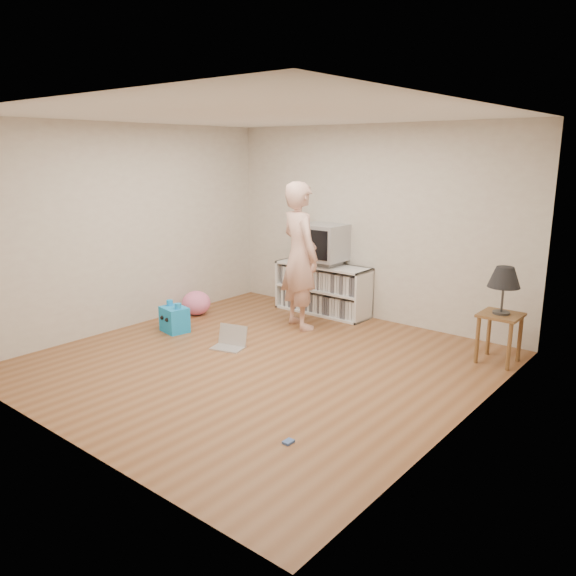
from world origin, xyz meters
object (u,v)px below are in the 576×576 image
(person, at_px, (300,256))
(plush_pink, at_px, (196,303))
(side_table, at_px, (500,326))
(table_lamp, at_px, (504,278))
(dvd_deck, at_px, (323,262))
(media_unit, at_px, (324,289))
(crt_tv, at_px, (323,242))
(laptop, at_px, (230,341))
(plush_blue, at_px, (174,319))

(person, bearing_deg, plush_pink, 41.66)
(side_table, bearing_deg, table_lamp, 0.00)
(side_table, xyz_separation_m, person, (-2.47, -0.36, 0.53))
(dvd_deck, distance_m, table_lamp, 2.65)
(media_unit, bearing_deg, crt_tv, -90.00)
(dvd_deck, relative_size, laptop, 1.05)
(person, height_order, plush_blue, person)
(table_lamp, bearing_deg, plush_blue, -156.77)
(person, bearing_deg, crt_tv, -54.79)
(dvd_deck, height_order, table_lamp, table_lamp)
(crt_tv, distance_m, plush_pink, 1.98)
(side_table, bearing_deg, person, -171.74)
(dvd_deck, height_order, plush_pink, dvd_deck)
(laptop, bearing_deg, plush_pink, 138.09)
(plush_blue, bearing_deg, plush_pink, 128.61)
(dvd_deck, distance_m, plush_pink, 1.88)
(crt_tv, bearing_deg, plush_pink, -137.57)
(person, bearing_deg, laptop, 106.64)
(person, xyz_separation_m, plush_pink, (-1.47, -0.48, -0.77))
(crt_tv, bearing_deg, media_unit, 90.00)
(media_unit, height_order, person, person)
(crt_tv, xyz_separation_m, plush_pink, (-1.32, -1.21, -0.85))
(media_unit, xyz_separation_m, crt_tv, (0.00, -0.02, 0.67))
(laptop, bearing_deg, person, 67.70)
(side_table, distance_m, person, 2.55)
(media_unit, height_order, side_table, media_unit)
(crt_tv, height_order, plush_pink, crt_tv)
(media_unit, bearing_deg, side_table, -8.38)
(media_unit, relative_size, dvd_deck, 3.11)
(media_unit, xyz_separation_m, side_table, (2.62, -0.39, 0.07))
(side_table, height_order, table_lamp, table_lamp)
(person, bearing_deg, plush_blue, 70.22)
(crt_tv, height_order, laptop, crt_tv)
(plush_blue, bearing_deg, crt_tv, 74.30)
(media_unit, bearing_deg, dvd_deck, -90.00)
(laptop, height_order, plush_blue, plush_blue)
(media_unit, relative_size, side_table, 2.55)
(media_unit, bearing_deg, plush_pink, -137.13)
(person, relative_size, laptop, 4.41)
(laptop, bearing_deg, side_table, 14.56)
(media_unit, height_order, crt_tv, crt_tv)
(laptop, distance_m, plush_pink, 1.49)
(side_table, relative_size, laptop, 1.28)
(table_lamp, distance_m, laptop, 3.13)
(media_unit, height_order, laptop, media_unit)
(crt_tv, xyz_separation_m, person, (0.15, -0.73, -0.08))
(person, xyz_separation_m, plush_blue, (-1.11, -1.18, -0.78))
(crt_tv, relative_size, plush_blue, 1.52)
(dvd_deck, distance_m, side_table, 2.66)
(crt_tv, height_order, person, person)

